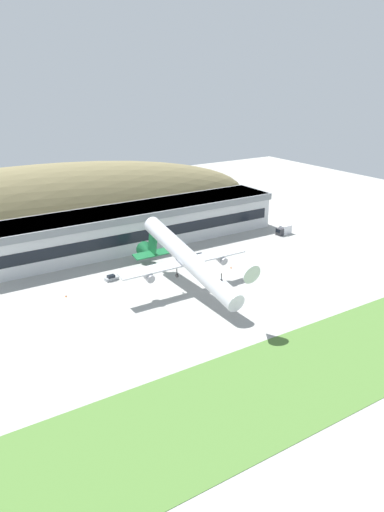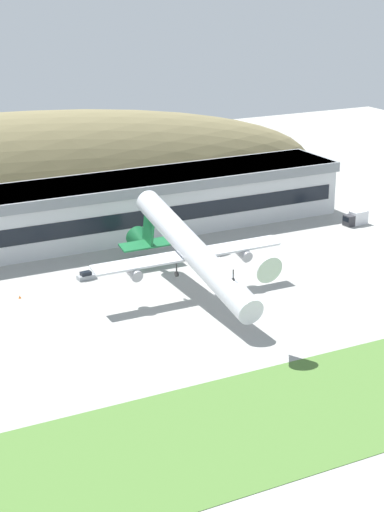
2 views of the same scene
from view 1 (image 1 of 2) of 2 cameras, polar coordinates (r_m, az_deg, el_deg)
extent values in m
plane|color=#9E9E99|center=(142.80, 2.63, -3.44)|extent=(332.25, 332.25, 0.00)
cube|color=#4C7533|center=(113.24, 16.38, -11.13)|extent=(299.02, 28.36, 0.08)
ellipsoid|color=olive|center=(211.23, -18.37, 3.51)|extent=(216.81, 50.32, 45.96)
cube|color=silver|center=(175.42, -6.19, 3.41)|extent=(104.93, 17.39, 13.51)
cube|color=gray|center=(173.88, -6.26, 5.16)|extent=(106.13, 18.59, 2.40)
cube|color=black|center=(168.20, -4.82, 2.47)|extent=(100.73, 0.16, 3.78)
cylinder|color=silver|center=(135.90, -0.32, -0.41)|extent=(4.94, 43.51, 14.28)
cone|color=silver|center=(115.96, 6.06, -1.47)|extent=(4.84, 6.35, 5.90)
cone|color=#196B38|center=(157.56, -5.10, 0.39)|extent=(4.84, 7.32, 6.12)
cube|color=#196B38|center=(152.55, -4.48, 1.90)|extent=(0.50, 6.33, 9.92)
cube|color=#196B38|center=(154.28, -4.47, 0.29)|extent=(12.83, 3.45, 1.10)
cube|color=silver|center=(138.05, -0.79, -0.66)|extent=(39.74, 3.61, 1.22)
cylinder|color=#9E9EA3|center=(132.65, -5.03, -2.32)|extent=(2.30, 4.01, 3.03)
cylinder|color=#9E9EA3|center=(144.44, 3.33, -0.33)|extent=(2.30, 4.01, 3.03)
cylinder|color=#2D2D2D|center=(137.64, -1.74, -1.84)|extent=(0.28, 0.28, 2.20)
cylinder|color=#2D2D2D|center=(138.06, -1.74, -2.26)|extent=(0.45, 1.10, 1.10)
cylinder|color=#2D2D2D|center=(140.31, 0.15, -1.38)|extent=(0.28, 0.28, 2.20)
cylinder|color=#2D2D2D|center=(140.73, 0.15, -1.80)|extent=(0.45, 1.10, 1.10)
cylinder|color=#2D2D2D|center=(124.51, 3.38, -2.40)|extent=(0.22, 0.22, 1.98)
cylinder|color=#2D2D2D|center=(124.90, 3.37, -2.82)|extent=(0.30, 0.82, 0.82)
cube|color=#999EA3|center=(148.26, -9.16, -2.58)|extent=(4.01, 1.90, 0.90)
cube|color=black|center=(147.86, -9.25, -2.30)|extent=(2.24, 1.54, 0.73)
cube|color=silver|center=(163.26, 0.94, -0.11)|extent=(3.75, 1.89, 0.93)
cube|color=black|center=(162.86, 0.88, 0.16)|extent=(2.09, 1.56, 0.76)
cube|color=#333338|center=(188.93, 9.99, 2.74)|extent=(2.16, 2.66, 2.65)
cube|color=black|center=(188.07, 9.79, 2.82)|extent=(0.23, 2.15, 1.16)
cube|color=silver|center=(191.04, 10.64, 3.00)|extent=(4.39, 2.82, 3.31)
cube|color=orange|center=(140.27, -14.20, -4.54)|extent=(0.52, 0.52, 0.03)
cone|color=orange|center=(140.15, -14.21, -4.43)|extent=(0.40, 0.40, 0.55)
cube|color=orange|center=(155.76, 4.48, -1.38)|extent=(0.52, 0.52, 0.03)
cone|color=orange|center=(155.66, 4.48, -1.29)|extent=(0.40, 0.40, 0.55)
camera|label=2|loc=(30.05, 152.73, -9.83)|focal=60.00mm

